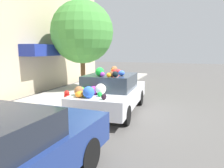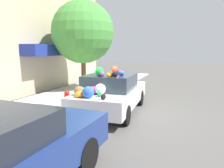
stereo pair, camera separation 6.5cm
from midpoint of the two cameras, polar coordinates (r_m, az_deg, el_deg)
name	(u,v)px [view 2 (the right image)]	position (r m, az deg, el deg)	size (l,w,h in m)	color
ground_plane	(114,112)	(7.88, 0.71, -7.25)	(60.00, 60.00, 0.00)	#565451
sidewalk_curb	(51,104)	(9.11, -15.55, -5.01)	(24.00, 3.20, 0.10)	#B2ADA3
building_facade	(5,29)	(10.44, -26.09, 12.75)	(18.00, 1.20, 6.19)	#C6B293
street_tree	(83,32)	(11.52, -7.47, 13.25)	(3.19, 3.19, 4.57)	brown
fire_hydrant	(67,100)	(7.80, -11.42, -4.20)	(0.20, 0.20, 0.70)	red
art_car	(111,92)	(7.67, 0.06, -2.17)	(4.10, 1.99, 1.64)	silver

